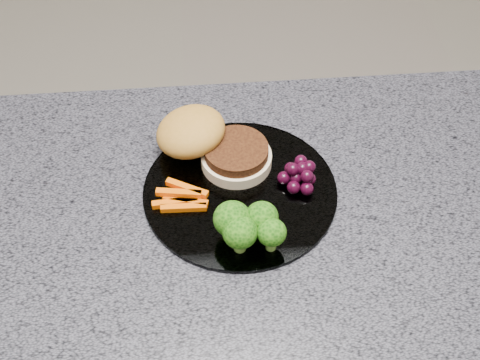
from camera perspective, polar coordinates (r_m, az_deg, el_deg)
The scene contains 6 objects.
countertop at distance 0.87m, azimuth -6.08°, elevation -6.10°, with size 1.20×0.60×0.04m, color #504F59.
plate at distance 0.90m, azimuth 0.00°, elevation -0.97°, with size 0.26×0.26×0.01m, color white.
burger at distance 0.92m, azimuth -2.84°, elevation 3.22°, with size 0.19×0.16×0.05m.
carrot_sticks at distance 0.88m, azimuth -4.94°, elevation -1.51°, with size 0.08×0.05×0.02m.
broccoli at distance 0.82m, azimuth 0.64°, elevation -3.84°, with size 0.09×0.07×0.06m.
grape_bunch at distance 0.90m, azimuth 5.13°, elevation 0.48°, with size 0.05×0.06×0.03m.
Camera 1 is at (0.05, -0.50, 1.59)m, focal length 50.00 mm.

